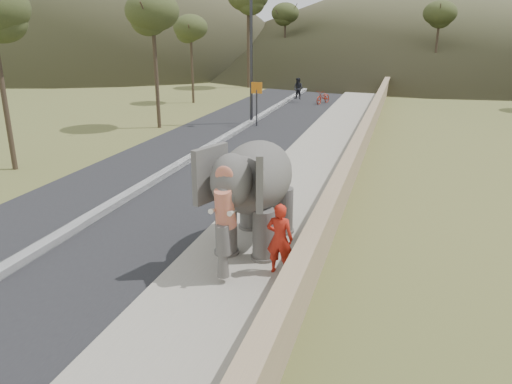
# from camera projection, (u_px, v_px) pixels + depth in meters

# --- Properties ---
(ground) EXTENTS (160.00, 160.00, 0.00)m
(ground) POSITION_uv_depth(u_px,v_px,m) (248.00, 259.00, 11.91)
(ground) COLOR olive
(ground) RESTS_ON ground
(road) EXTENTS (7.00, 120.00, 0.03)m
(road) POSITION_uv_depth(u_px,v_px,m) (209.00, 150.00, 22.35)
(road) COLOR black
(road) RESTS_ON ground
(median) EXTENTS (0.35, 120.00, 0.22)m
(median) POSITION_uv_depth(u_px,v_px,m) (209.00, 147.00, 22.31)
(median) COLOR black
(median) RESTS_ON ground
(walkway) EXTENTS (3.00, 120.00, 0.15)m
(walkway) POSITION_uv_depth(u_px,v_px,m) (319.00, 156.00, 20.97)
(walkway) COLOR #9E9687
(walkway) RESTS_ON ground
(parapet) EXTENTS (0.30, 120.00, 1.10)m
(parapet) POSITION_uv_depth(u_px,v_px,m) (360.00, 148.00, 20.37)
(parapet) COLOR tan
(parapet) RESTS_ON ground
(lamppost) EXTENTS (1.76, 0.36, 8.00)m
(lamppost) POSITION_uv_depth(u_px,v_px,m) (257.00, 34.00, 26.64)
(lamppost) COLOR #302F35
(lamppost) RESTS_ON ground
(signboard) EXTENTS (0.60, 0.08, 2.40)m
(signboard) POSITION_uv_depth(u_px,v_px,m) (257.00, 96.00, 27.04)
(signboard) COLOR #2D2D33
(signboard) RESTS_ON ground
(hill_far) EXTENTS (80.00, 80.00, 14.00)m
(hill_far) POSITION_uv_depth(u_px,v_px,m) (427.00, 13.00, 71.92)
(hill_far) COLOR brown
(hill_far) RESTS_ON ground
(elephant_and_man) EXTENTS (2.22, 3.75, 2.68)m
(elephant_and_man) POSITION_uv_depth(u_px,v_px,m) (256.00, 192.00, 12.05)
(elephant_and_man) COLOR #605D57
(elephant_and_man) RESTS_ON ground
(motorcyclist) EXTENTS (2.84, 1.87, 1.76)m
(motorcyclist) POSITION_uv_depth(u_px,v_px,m) (313.00, 94.00, 35.45)
(motorcyclist) COLOR maroon
(motorcyclist) RESTS_ON ground
(trees) EXTENTS (47.82, 43.84, 9.20)m
(trees) POSITION_uv_depth(u_px,v_px,m) (402.00, 47.00, 36.82)
(trees) COLOR #473828
(trees) RESTS_ON ground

